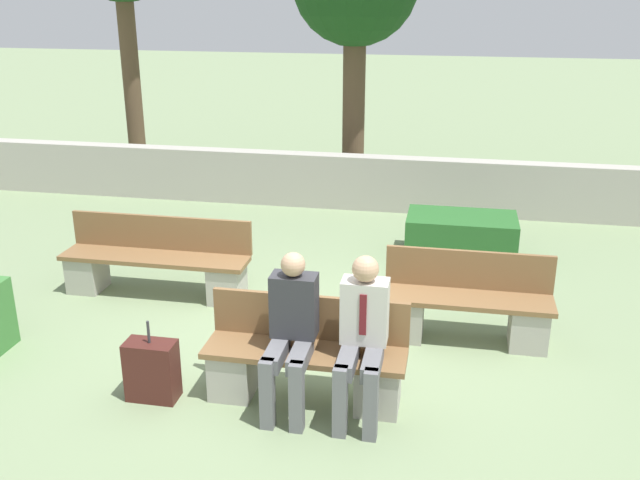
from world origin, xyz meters
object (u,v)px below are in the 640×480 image
(bench_front, at_px, (305,363))
(bench_right_side, at_px, (156,265))
(person_seated_man, at_px, (362,331))
(person_seated_woman, at_px, (291,326))
(suitcase, at_px, (152,370))
(bench_left_side, at_px, (467,309))

(bench_front, height_order, bench_right_side, same)
(person_seated_man, xyz_separation_m, person_seated_woman, (-0.59, -0.00, -0.01))
(person_seated_man, height_order, suitcase, person_seated_man)
(bench_right_side, distance_m, suitcase, 2.25)
(bench_front, distance_m, bench_right_side, 2.80)
(person_seated_man, xyz_separation_m, suitcase, (-1.78, -0.11, -0.49))
(bench_right_side, relative_size, person_seated_man, 1.58)
(bench_left_side, bearing_deg, bench_right_side, 173.87)
(bench_right_side, relative_size, person_seated_woman, 1.60)
(bench_front, height_order, bench_left_side, same)
(suitcase, bearing_deg, bench_left_side, 31.30)
(bench_front, bearing_deg, bench_right_side, 139.27)
(bench_left_side, xyz_separation_m, person_seated_woman, (-1.44, -1.49, 0.41))
(person_seated_woman, height_order, suitcase, person_seated_woman)
(bench_right_side, bearing_deg, suitcase, -57.79)
(person_seated_woman, xyz_separation_m, suitcase, (-1.20, -0.11, -0.48))
(person_seated_man, bearing_deg, suitcase, -176.35)
(bench_left_side, distance_m, bench_right_side, 3.51)
(bench_front, relative_size, person_seated_woman, 1.28)
(bench_left_side, bearing_deg, bench_front, -133.27)
(person_seated_man, bearing_deg, bench_left_side, 60.23)
(bench_front, height_order, person_seated_woman, person_seated_woman)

